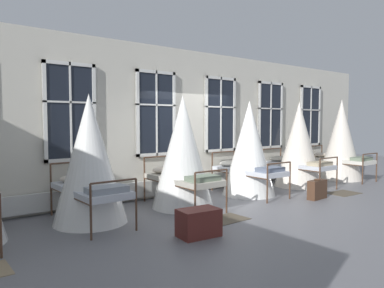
% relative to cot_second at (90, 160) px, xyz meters
% --- Properties ---
extents(ground, '(27.77, 27.77, 0.00)m').
position_rel_cot_second_xyz_m(ground, '(3.04, -0.12, -1.11)').
color(ground, slate).
extents(back_wall_with_windows, '(14.89, 0.10, 3.57)m').
position_rel_cot_second_xyz_m(back_wall_with_windows, '(3.04, 1.19, 0.67)').
color(back_wall_with_windows, beige).
rests_on(back_wall_with_windows, ground).
extents(window_bank, '(11.06, 0.10, 2.91)m').
position_rel_cot_second_xyz_m(window_bank, '(3.04, 1.07, 0.02)').
color(window_bank, black).
rests_on(window_bank, ground).
extents(cot_second, '(1.30, 1.92, 2.29)m').
position_rel_cot_second_xyz_m(cot_second, '(0.00, 0.00, 0.00)').
color(cot_second, '#4C3323').
rests_on(cot_second, ground).
extents(cot_third, '(1.30, 1.91, 2.34)m').
position_rel_cot_second_xyz_m(cot_third, '(2.00, -0.03, 0.03)').
color(cot_third, '#4C3323').
rests_on(cot_third, ground).
extents(cot_fourth, '(1.30, 1.91, 2.30)m').
position_rel_cot_second_xyz_m(cot_fourth, '(4.06, 0.04, 0.01)').
color(cot_fourth, '#4C3323').
rests_on(cot_fourth, ground).
extents(cot_fifth, '(1.30, 1.90, 2.35)m').
position_rel_cot_second_xyz_m(cot_fifth, '(6.01, 0.02, 0.03)').
color(cot_fifth, '#4C3323').
rests_on(cot_fifth, ground).
extents(cot_sixth, '(1.30, 1.92, 2.48)m').
position_rel_cot_second_xyz_m(cot_sixth, '(8.10, -0.01, 0.09)').
color(cot_sixth, '#4C3323').
rests_on(cot_sixth, ground).
extents(rug_third, '(0.81, 0.58, 0.01)m').
position_rel_cot_second_xyz_m(rug_third, '(2.04, -1.31, -1.11)').
color(rug_third, brown).
rests_on(rug_third, ground).
extents(rug_fifth, '(0.83, 0.60, 0.01)m').
position_rel_cot_second_xyz_m(rug_fifth, '(6.05, -1.31, -1.11)').
color(rug_fifth, brown).
rests_on(rug_fifth, ground).
extents(suitcase_dark, '(0.57, 0.25, 0.47)m').
position_rel_cot_second_xyz_m(suitcase_dark, '(4.94, -1.29, -0.89)').
color(suitcase_dark, '#472D1E').
rests_on(suitcase_dark, ground).
extents(travel_trunk, '(0.68, 0.46, 0.43)m').
position_rel_cot_second_xyz_m(travel_trunk, '(1.04, -1.78, -0.90)').
color(travel_trunk, '#5B231E').
rests_on(travel_trunk, ground).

